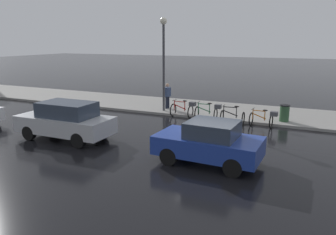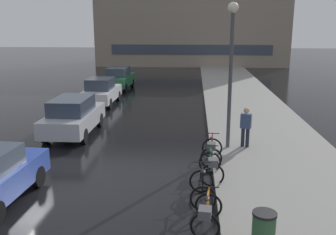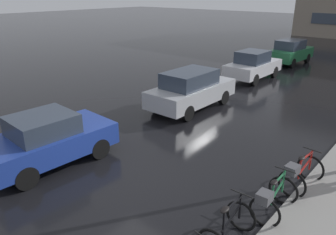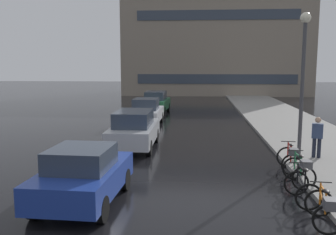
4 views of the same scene
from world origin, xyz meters
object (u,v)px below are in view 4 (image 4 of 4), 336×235
object	(u,v)px
car_blue	(83,175)
streetlamp	(303,66)
bicycle_third	(300,170)
bicycle_second	(302,188)
car_silver	(134,129)
bicycle_nearest	(325,208)
pedestrian	(317,136)
car_white	(146,112)
bicycle_farthest	(291,158)
car_green	(156,102)

from	to	relation	value
car_blue	streetlamp	bearing A→B (deg)	35.81
bicycle_third	streetlamp	size ratio (longest dim) A/B	0.25
bicycle_second	car_silver	distance (m)	8.31
bicycle_nearest	bicycle_second	xyz separation A→B (m)	(-0.07, 1.59, -0.08)
bicycle_nearest	pedestrian	world-z (taller)	pedestrian
car_blue	pedestrian	world-z (taller)	pedestrian
car_silver	car_white	distance (m)	6.35
bicycle_nearest	bicycle_farthest	world-z (taller)	bicycle_farthest
car_blue	car_green	xyz separation A→B (m)	(-0.13, 18.58, 0.06)
streetlamp	bicycle_third	bearing A→B (deg)	-104.03
pedestrian	streetlamp	size ratio (longest dim) A/B	0.31
bicycle_nearest	car_blue	xyz separation A→B (m)	(-5.87, 1.08, 0.30)
bicycle_second	car_blue	world-z (taller)	car_blue
bicycle_nearest	streetlamp	distance (m)	6.88
car_blue	car_green	size ratio (longest dim) A/B	0.95
bicycle_nearest	car_green	bearing A→B (deg)	106.98
bicycle_farthest	streetlamp	distance (m)	3.56
bicycle_nearest	pedestrian	size ratio (longest dim) A/B	0.81
bicycle_third	car_white	xyz separation A→B (m)	(-6.22, 11.10, 0.30)
bicycle_nearest	car_silver	bearing A→B (deg)	126.11
car_silver	pedestrian	world-z (taller)	pedestrian
bicycle_farthest	streetlamp	size ratio (longest dim) A/B	0.26
bicycle_third	car_white	bearing A→B (deg)	119.26
bicycle_farthest	pedestrian	distance (m)	2.19
streetlamp	bicycle_nearest	bearing A→B (deg)	-99.44
car_white	car_green	xyz separation A→B (m)	(-0.02, 5.58, 0.04)
bicycle_nearest	car_silver	world-z (taller)	car_silver
bicycle_second	car_white	bearing A→B (deg)	115.35
car_blue	car_white	world-z (taller)	car_white
streetlamp	car_blue	bearing A→B (deg)	-144.19
bicycle_second	streetlamp	bearing A→B (deg)	76.45
car_green	streetlamp	distance (m)	15.56
car_blue	pedestrian	xyz separation A→B (m)	(7.54, 5.02, 0.19)
bicycle_second	car_silver	bearing A→B (deg)	132.23
bicycle_nearest	streetlamp	world-z (taller)	streetlamp
bicycle_farthest	bicycle_third	bearing A→B (deg)	-92.63
bicycle_nearest	bicycle_second	world-z (taller)	bicycle_second
car_blue	car_green	world-z (taller)	car_green
pedestrian	bicycle_farthest	bearing A→B (deg)	-129.61
bicycle_third	car_blue	size ratio (longest dim) A/B	0.37
car_green	car_silver	bearing A→B (deg)	-88.26
car_silver	car_green	bearing A→B (deg)	91.74
car_blue	pedestrian	distance (m)	9.06
bicycle_second	bicycle_third	distance (m)	1.42
car_blue	car_green	distance (m)	18.58
bicycle_nearest	bicycle_farthest	xyz separation A→B (m)	(0.31, 4.45, 0.03)
bicycle_farthest	car_white	distance (m)	11.50
bicycle_farthest	car_green	distance (m)	16.47
car_silver	pedestrian	bearing A→B (deg)	-12.62
bicycle_third	pedestrian	xyz separation A→B (m)	(1.43, 3.12, 0.46)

